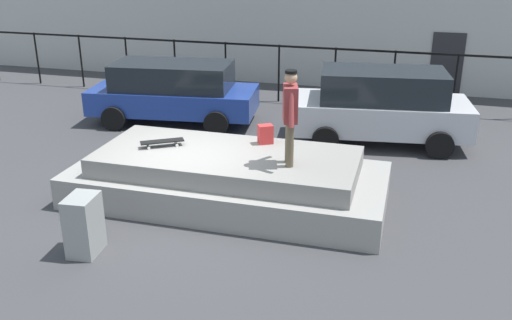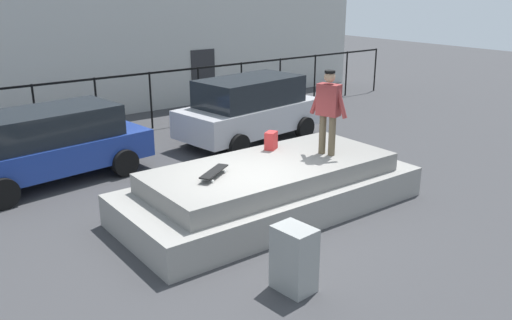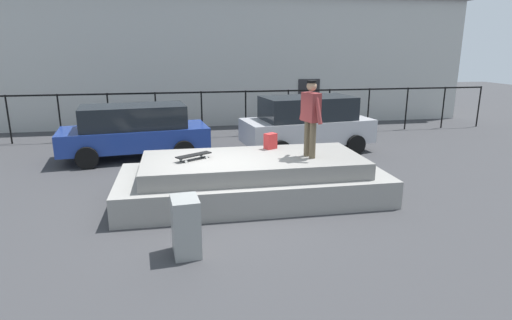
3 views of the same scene
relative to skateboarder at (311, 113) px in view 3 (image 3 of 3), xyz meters
The scene contains 10 objects.
ground_plane 2.79m from the skateboarder, behind, with size 60.00×60.00×0.00m, color #38383A.
concrete_ledge 1.99m from the skateboarder, 169.32° to the left, with size 6.02×2.64×0.97m.
skateboarder is the anchor object (origin of this frame).
skateboard 2.74m from the skateboarder, behind, with size 0.81×0.62×0.12m.
backpack 1.42m from the skateboarder, 125.90° to the left, with size 0.28×0.20×0.38m, color red.
car_blue_hatchback_near 6.33m from the skateboarder, 132.83° to the left, with size 4.65×2.47×1.65m.
car_silver_hatchback_mid 4.73m from the skateboarder, 73.41° to the left, with size 4.42×2.50×1.82m.
utility_box 3.92m from the skateboarder, 141.25° to the right, with size 0.44×0.60×0.99m, color gray.
fence_row 7.71m from the skateboarder, 104.94° to the left, with size 24.06×0.06×1.76m.
warehouse_building 13.33m from the skateboarder, 98.54° to the left, with size 25.32×7.41×5.77m.
Camera 3 is at (-0.90, -8.73, 3.37)m, focal length 29.64 mm.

